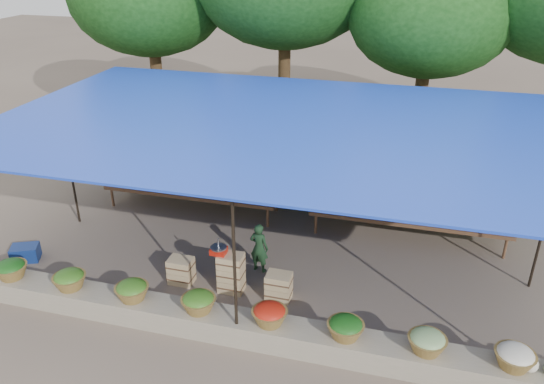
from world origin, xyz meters
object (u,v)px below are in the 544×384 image
(weighing_scale, at_px, (219,250))
(vendor_seated, at_px, (259,248))
(blue_crate_back, at_px, (25,253))
(crate_counter, at_px, (230,276))

(weighing_scale, bearing_deg, vendor_seated, 55.00)
(weighing_scale, height_order, blue_crate_back, weighing_scale)
(blue_crate_back, bearing_deg, vendor_seated, -13.92)
(crate_counter, xyz_separation_m, vendor_seated, (0.34, 0.76, 0.21))
(blue_crate_back, bearing_deg, weighing_scale, -22.95)
(blue_crate_back, bearing_deg, crate_counter, -23.02)
(vendor_seated, bearing_deg, crate_counter, 75.91)
(vendor_seated, height_order, blue_crate_back, vendor_seated)
(vendor_seated, relative_size, blue_crate_back, 1.99)
(weighing_scale, distance_m, blue_crate_back, 4.20)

